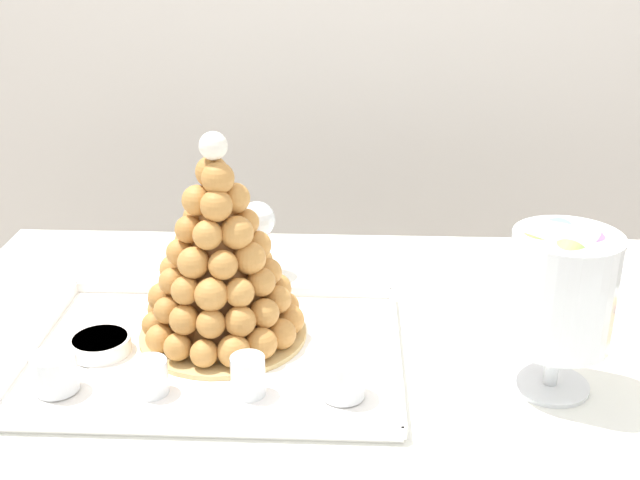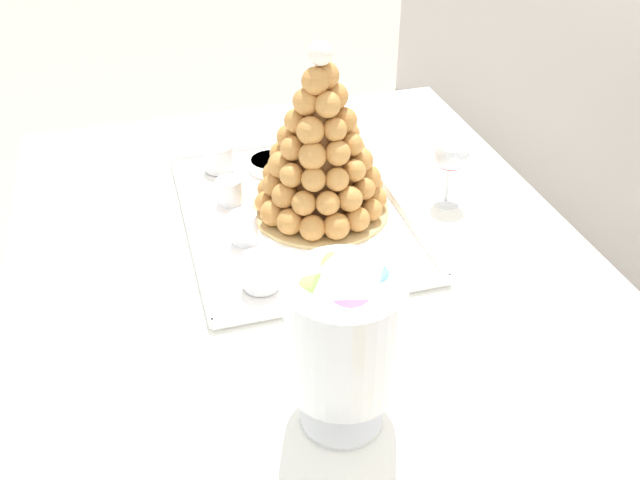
% 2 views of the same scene
% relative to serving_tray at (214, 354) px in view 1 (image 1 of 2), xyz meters
% --- Properties ---
extents(buffet_table, '(1.40, 1.02, 0.78)m').
position_rel_serving_tray_xyz_m(buffet_table, '(0.20, -0.01, -0.11)').
color(buffet_table, brown).
rests_on(buffet_table, ground_plane).
extents(serving_tray, '(0.56, 0.41, 0.02)m').
position_rel_serving_tray_xyz_m(serving_tray, '(0.00, 0.00, 0.00)').
color(serving_tray, white).
rests_on(serving_tray, buffet_table).
extents(croquembouche, '(0.26, 0.26, 0.33)m').
position_rel_serving_tray_xyz_m(croquembouche, '(0.01, 0.05, 0.13)').
color(croquembouche, tan).
rests_on(croquembouche, serving_tray).
extents(dessert_cup_left, '(0.06, 0.06, 0.06)m').
position_rel_serving_tray_xyz_m(dessert_cup_left, '(-0.20, -0.11, 0.03)').
color(dessert_cup_left, silver).
rests_on(dessert_cup_left, serving_tray).
extents(dessert_cup_mid_left, '(0.05, 0.05, 0.05)m').
position_rel_serving_tray_xyz_m(dessert_cup_mid_left, '(-0.07, -0.11, 0.03)').
color(dessert_cup_mid_left, silver).
rests_on(dessert_cup_mid_left, serving_tray).
extents(dessert_cup_centre, '(0.05, 0.05, 0.06)m').
position_rel_serving_tray_xyz_m(dessert_cup_centre, '(0.07, -0.11, 0.03)').
color(dessert_cup_centre, silver).
rests_on(dessert_cup_centre, serving_tray).
extents(dessert_cup_mid_right, '(0.06, 0.06, 0.06)m').
position_rel_serving_tray_xyz_m(dessert_cup_mid_right, '(0.20, -0.10, 0.03)').
color(dessert_cup_mid_right, silver).
rests_on(dessert_cup_mid_right, serving_tray).
extents(creme_brulee_ramekin, '(0.09, 0.09, 0.02)m').
position_rel_serving_tray_xyz_m(creme_brulee_ramekin, '(-0.17, -0.00, 0.02)').
color(creme_brulee_ramekin, white).
rests_on(creme_brulee_ramekin, serving_tray).
extents(macaron_goblet, '(0.15, 0.15, 0.25)m').
position_rel_serving_tray_xyz_m(macaron_goblet, '(0.49, -0.06, 0.15)').
color(macaron_goblet, white).
rests_on(macaron_goblet, buffet_table).
extents(wine_glass, '(0.07, 0.07, 0.14)m').
position_rel_serving_tray_xyz_m(wine_glass, '(0.03, 0.30, 0.10)').
color(wine_glass, silver).
rests_on(wine_glass, buffet_table).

